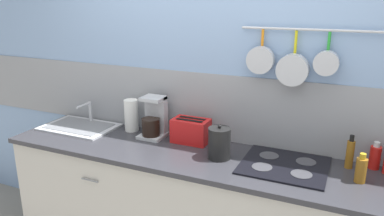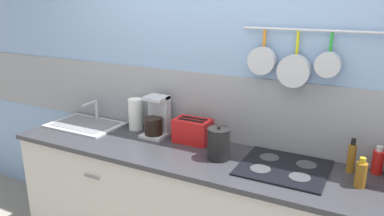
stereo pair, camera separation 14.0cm
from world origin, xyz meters
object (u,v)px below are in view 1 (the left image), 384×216
object	(u,v)px
coffee_maker	(154,120)
bottle_olive_oil	(375,157)
paper_towel_roll	(131,115)
kettle	(219,143)
bottle_dish_soap	(350,154)
toaster	(191,131)
bottle_cooking_wine	(361,170)

from	to	relation	value
coffee_maker	bottle_olive_oil	size ratio (longest dim) A/B	1.78
paper_towel_roll	kettle	bearing A→B (deg)	-14.69
bottle_dish_soap	paper_towel_roll	bearing A→B (deg)	179.31
coffee_maker	bottle_dish_soap	bearing A→B (deg)	0.66
paper_towel_roll	bottle_olive_oil	bearing A→B (deg)	1.19
toaster	bottle_dish_soap	size ratio (longest dim) A/B	1.30
coffee_maker	toaster	xyz separation A→B (m)	(0.31, 0.00, -0.04)
bottle_dish_soap	kettle	bearing A→B (deg)	-166.08
paper_towel_roll	coffee_maker	xyz separation A→B (m)	(0.23, -0.04, 0.00)
toaster	bottle_olive_oil	world-z (taller)	toaster
toaster	bottle_cooking_wine	bearing A→B (deg)	-8.11
kettle	toaster	bearing A→B (deg)	147.61
paper_towel_roll	kettle	world-z (taller)	paper_towel_roll
paper_towel_roll	toaster	size ratio (longest dim) A/B	0.89
paper_towel_roll	coffee_maker	distance (m)	0.23
bottle_olive_oil	paper_towel_roll	bearing A→B (deg)	-178.81
kettle	coffee_maker	bearing A→B (deg)	163.17
toaster	bottle_cooking_wine	xyz separation A→B (m)	(1.15, -0.16, -0.01)
coffee_maker	bottle_olive_oil	distance (m)	1.53
paper_towel_roll	kettle	xyz separation A→B (m)	(0.82, -0.22, -0.02)
toaster	bottle_dish_soap	bearing A→B (deg)	0.66
kettle	bottle_dish_soap	bearing A→B (deg)	13.92
toaster	bottle_olive_oil	size ratio (longest dim) A/B	1.61
bottle_dish_soap	bottle_cooking_wine	distance (m)	0.19
kettle	bottle_dish_soap	size ratio (longest dim) A/B	1.08
kettle	bottle_cooking_wine	xyz separation A→B (m)	(0.86, 0.02, -0.03)
kettle	bottle_cooking_wine	bearing A→B (deg)	1.34
toaster	kettle	bearing A→B (deg)	-32.39
paper_towel_roll	coffee_maker	world-z (taller)	coffee_maker
toaster	bottle_cooking_wine	size ratio (longest dim) A/B	1.60
paper_towel_roll	bottle_cooking_wine	world-z (taller)	paper_towel_roll
coffee_maker	bottle_dish_soap	world-z (taller)	coffee_maker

